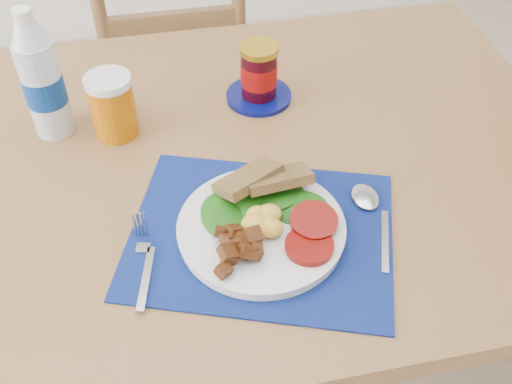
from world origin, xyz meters
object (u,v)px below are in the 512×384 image
breakfast_plate (259,227)px  chair_far (173,46)px  jam_on_saucer (259,76)px  juice_glass (113,107)px  water_bottle (42,81)px

breakfast_plate → chair_far: bearing=73.8°
chair_far → jam_on_saucer: size_ratio=8.48×
chair_far → jam_on_saucer: 0.62m
juice_glass → jam_on_saucer: (0.28, 0.05, -0.00)m
jam_on_saucer → water_bottle: bearing=-177.0°
chair_far → water_bottle: 0.70m
breakfast_plate → jam_on_saucer: (0.08, 0.35, 0.03)m
breakfast_plate → jam_on_saucer: jam_on_saucer is taller
chair_far → juice_glass: chair_far is taller
chair_far → water_bottle: (-0.26, -0.57, 0.30)m
water_bottle → juice_glass: (0.11, -0.03, -0.05)m
water_bottle → chair_far: bearing=65.8°
chair_far → breakfast_plate: 0.93m
water_bottle → jam_on_saucer: 0.39m
juice_glass → jam_on_saucer: bearing=10.3°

